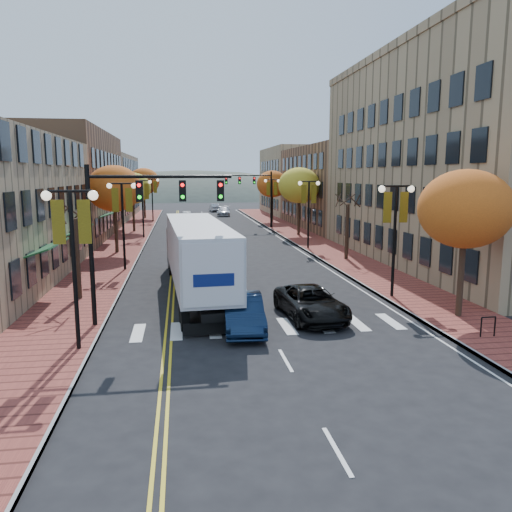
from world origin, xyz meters
name	(u,v)px	position (x,y,z in m)	size (l,w,h in m)	color
ground	(275,342)	(0.00, 0.00, 0.00)	(200.00, 200.00, 0.00)	black
sidewalk_left	(128,240)	(-9.00, 32.50, 0.07)	(4.00, 85.00, 0.15)	brown
sidewalk_right	(302,237)	(9.00, 32.50, 0.07)	(4.00, 85.00, 0.15)	brown
building_left_mid	(50,185)	(-17.00, 36.00, 5.50)	(12.00, 24.00, 11.00)	brown
building_left_far	(92,187)	(-17.00, 61.00, 4.75)	(12.00, 26.00, 9.50)	#9E8966
building_right_near	(481,162)	(18.50, 16.00, 7.50)	(15.00, 28.00, 15.00)	#997F5B
building_right_mid	(358,187)	(18.50, 42.00, 5.00)	(15.00, 24.00, 10.00)	brown
building_right_far	(313,181)	(18.50, 64.00, 5.50)	(15.00, 20.00, 11.00)	#9E8966
tree_left_a	(77,259)	(-9.00, 8.00, 2.25)	(0.28, 0.28, 4.20)	#382619
tree_left_b	(114,189)	(-9.00, 24.00, 5.45)	(4.48, 4.48, 7.21)	#382619
tree_left_c	(133,188)	(-9.00, 40.00, 5.05)	(4.16, 4.16, 6.69)	#382619
tree_left_d	(144,181)	(-9.00, 58.00, 5.60)	(4.61, 4.61, 7.42)	#382619
tree_right_a	(465,209)	(9.00, 2.00, 5.05)	(4.16, 4.16, 6.69)	#382619
tree_right_b	(347,232)	(9.00, 18.00, 2.25)	(0.28, 0.28, 4.20)	#382619
tree_right_c	(299,185)	(9.00, 34.00, 5.45)	(4.48, 4.48, 7.21)	#382619
tree_right_d	(272,184)	(9.00, 50.00, 5.29)	(4.35, 4.35, 7.00)	#382619
lamp_left_a	(72,239)	(-7.50, 0.00, 4.29)	(1.96, 0.36, 6.05)	black
lamp_left_b	(123,209)	(-7.50, 16.00, 4.29)	(1.96, 0.36, 6.05)	black
lamp_left_c	(142,197)	(-7.50, 34.00, 4.29)	(1.96, 0.36, 6.05)	black
lamp_left_d	(152,191)	(-7.50, 52.00, 4.29)	(1.96, 0.36, 6.05)	black
lamp_right_a	(395,219)	(7.50, 6.00, 4.29)	(1.96, 0.36, 6.05)	black
lamp_right_b	(309,201)	(7.50, 24.00, 4.29)	(1.96, 0.36, 6.05)	black
lamp_right_c	(272,194)	(7.50, 42.00, 4.29)	(1.96, 0.36, 6.05)	black
traffic_mast_near	(136,214)	(-5.48, 3.00, 4.92)	(6.10, 0.35, 7.00)	black
traffic_mast_far	(256,188)	(5.48, 42.00, 4.92)	(6.10, 0.34, 7.00)	black
semi_truck	(195,251)	(-2.86, 8.69, 2.40)	(3.61, 16.52, 4.10)	black
navy_sedan	(243,312)	(-1.07, 1.79, 0.77)	(1.62, 4.66, 1.53)	#0D1B34
black_suv	(311,303)	(2.26, 3.08, 0.73)	(2.42, 5.25, 1.46)	black
car_far_white	(187,216)	(-2.81, 53.18, 0.77)	(1.82, 4.53, 1.54)	white
car_far_silver	(224,211)	(3.21, 61.87, 0.74)	(2.07, 5.08, 1.48)	#AEADB5
car_far_oncoming	(214,208)	(2.38, 71.80, 0.70)	(1.48, 4.24, 1.40)	#B5B6BD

